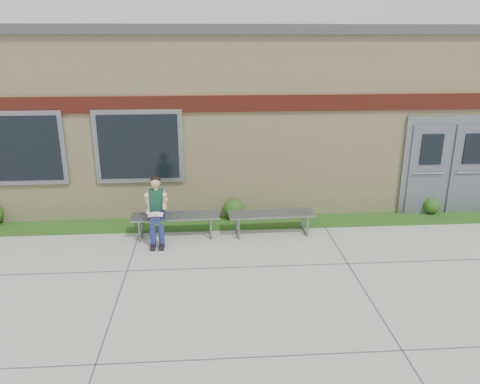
{
  "coord_description": "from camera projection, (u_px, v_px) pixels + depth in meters",
  "views": [
    {
      "loc": [
        -1.52,
        -7.05,
        3.96
      ],
      "look_at": [
        -0.9,
        1.7,
        1.03
      ],
      "focal_mm": 35.0,
      "sensor_mm": 36.0,
      "label": 1
    }
  ],
  "objects": [
    {
      "name": "shrub_east",
      "position": [
        432.0,
        206.0,
        10.9
      ],
      "size": [
        0.38,
        0.38,
        0.38
      ],
      "primitive_type": "sphere",
      "color": "#234412",
      "rests_on": "grass_strip"
    },
    {
      "name": "ground",
      "position": [
        299.0,
        279.0,
        8.02
      ],
      "size": [
        80.0,
        80.0,
        0.0
      ],
      "primitive_type": "plane",
      "color": "#9E9E99",
      "rests_on": "ground"
    },
    {
      "name": "shrub_mid",
      "position": [
        234.0,
        209.0,
        10.58
      ],
      "size": [
        0.46,
        0.46,
        0.46
      ],
      "primitive_type": "sphere",
      "color": "#234412",
      "rests_on": "grass_strip"
    },
    {
      "name": "school_building",
      "position": [
        261.0,
        107.0,
        13.02
      ],
      "size": [
        16.2,
        6.22,
        4.2
      ],
      "color": "beige",
      "rests_on": "ground"
    },
    {
      "name": "bench_right",
      "position": [
        272.0,
        218.0,
        9.77
      ],
      "size": [
        1.81,
        0.57,
        0.47
      ],
      "rotation": [
        0.0,
        0.0,
        0.04
      ],
      "color": "slate",
      "rests_on": "ground"
    },
    {
      "name": "bench_left",
      "position": [
        175.0,
        220.0,
        9.63
      ],
      "size": [
        1.81,
        0.54,
        0.47
      ],
      "rotation": [
        0.0,
        0.0,
        0.02
      ],
      "color": "slate",
      "rests_on": "ground"
    },
    {
      "name": "girl",
      "position": [
        157.0,
        208.0,
        9.31
      ],
      "size": [
        0.47,
        0.77,
        1.33
      ],
      "rotation": [
        0.0,
        0.0,
        0.01
      ],
      "color": "navy",
      "rests_on": "ground"
    },
    {
      "name": "grass_strip",
      "position": [
        277.0,
        222.0,
        10.48
      ],
      "size": [
        16.0,
        0.8,
        0.02
      ],
      "primitive_type": "cube",
      "color": "#234412",
      "rests_on": "ground"
    }
  ]
}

